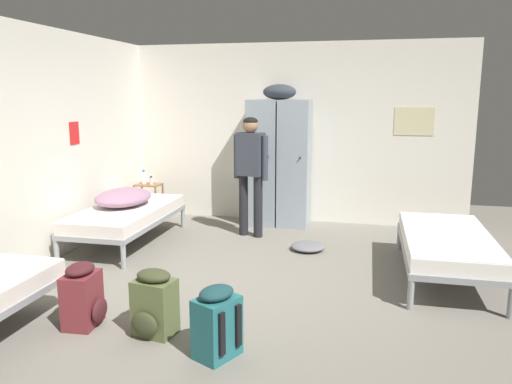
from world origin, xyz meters
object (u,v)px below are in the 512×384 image
at_px(shelf_unit, 149,198).
at_px(lotion_bottle, 151,181).
at_px(backpack_maroon, 83,296).
at_px(backpack_olive, 154,304).
at_px(water_bottle, 144,177).
at_px(locker_bank, 279,160).
at_px(person_traveler, 251,165).
at_px(backpack_teal, 216,323).
at_px(bed_right, 447,243).
at_px(bed_left_rear, 127,215).
at_px(clothes_pile_grey, 308,246).
at_px(bedding_heap, 123,197).

distance_m(shelf_unit, lotion_bottle, 0.29).
bearing_deg(backpack_maroon, lotion_bottle, 105.24).
xyz_separation_m(lotion_bottle, backpack_olive, (1.58, -3.46, -0.37)).
bearing_deg(shelf_unit, water_bottle, 165.96).
height_order(locker_bank, lotion_bottle, locker_bank).
xyz_separation_m(locker_bank, person_traveler, (-0.26, -0.71, 0.01)).
relative_size(water_bottle, backpack_teal, 0.39).
bearing_deg(backpack_teal, person_traveler, 98.81).
bearing_deg(bed_right, person_traveler, 155.12).
bearing_deg(backpack_olive, bed_left_rear, 121.61).
xyz_separation_m(person_traveler, lotion_bottle, (-1.68, 0.47, -0.35)).
distance_m(locker_bank, clothes_pile_grey, 1.62).
bearing_deg(clothes_pile_grey, bedding_heap, -176.41).
relative_size(water_bottle, backpack_maroon, 0.39).
bearing_deg(bedding_heap, bed_right, -6.93).
relative_size(bedding_heap, backpack_olive, 1.59).
distance_m(person_traveler, backpack_maroon, 3.15).
distance_m(shelf_unit, bed_right, 4.44).
xyz_separation_m(person_traveler, clothes_pile_grey, (0.85, -0.48, -0.93)).
distance_m(locker_bank, lotion_bottle, 1.98).
height_order(lotion_bottle, backpack_maroon, lotion_bottle).
relative_size(locker_bank, clothes_pile_grey, 4.81).
bearing_deg(locker_bank, bed_right, -40.55).
bearing_deg(backpack_olive, shelf_unit, 115.30).
relative_size(locker_bank, person_traveler, 1.27).
xyz_separation_m(bed_right, lotion_bottle, (-4.07, 1.58, 0.25)).
bearing_deg(backpack_teal, bedding_heap, 128.77).
xyz_separation_m(bedding_heap, clothes_pile_grey, (2.42, 0.15, -0.55)).
bearing_deg(bedding_heap, locker_bank, 36.25).
relative_size(bed_left_rear, person_traveler, 1.17).
relative_size(bed_left_rear, lotion_bottle, 14.28).
xyz_separation_m(locker_bank, lotion_bottle, (-1.94, -0.24, -0.34)).
height_order(bedding_heap, water_bottle, water_bottle).
bearing_deg(water_bottle, lotion_bottle, -21.80).
height_order(backpack_teal, clothes_pile_grey, backpack_teal).
bearing_deg(bedding_heap, backpack_olive, -57.93).
relative_size(bedding_heap, clothes_pile_grey, 2.04).
height_order(bed_right, person_traveler, person_traveler).
xyz_separation_m(water_bottle, clothes_pile_grey, (2.68, -1.01, -0.62)).
bearing_deg(clothes_pile_grey, bed_left_rear, -174.37).
height_order(person_traveler, backpack_teal, person_traveler).
distance_m(bed_left_rear, clothes_pile_grey, 2.38).
relative_size(bed_right, lotion_bottle, 14.28).
bearing_deg(backpack_maroon, backpack_teal, -10.46).
distance_m(locker_bank, backpack_olive, 3.79).
height_order(bed_left_rear, clothes_pile_grey, bed_left_rear).
height_order(backpack_teal, backpack_maroon, same).
height_order(bed_right, water_bottle, water_bottle).
xyz_separation_m(bed_left_rear, water_bottle, (-0.33, 1.24, 0.28)).
height_order(shelf_unit, person_traveler, person_traveler).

